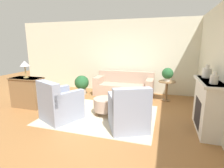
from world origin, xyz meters
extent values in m
plane|color=#996638|center=(0.00, 0.00, 0.00)|extent=(16.00, 16.00, 0.00)
cube|color=beige|center=(0.00, 2.67, 1.40)|extent=(9.22, 0.12, 2.80)
cube|color=beige|center=(2.75, 0.00, 1.40)|extent=(0.12, 9.39, 2.80)
cube|color=beige|center=(0.00, 0.00, 0.01)|extent=(2.87, 2.24, 0.01)
cube|color=tan|center=(0.15, 2.02, 0.21)|extent=(2.15, 0.85, 0.43)
cube|color=tan|center=(0.15, 2.34, 0.65)|extent=(2.15, 0.20, 0.44)
cube|color=tan|center=(-0.80, 2.00, 0.55)|extent=(0.24, 0.81, 0.24)
cube|color=tan|center=(1.10, 2.00, 0.55)|extent=(0.24, 0.81, 0.24)
cube|color=olive|center=(0.15, 1.63, 0.03)|extent=(1.93, 0.05, 0.06)
cube|color=#8E99B2|center=(-0.85, -0.52, 0.24)|extent=(1.08, 1.11, 0.46)
cube|color=#8E99B2|center=(-1.00, -0.82, 0.74)|extent=(0.80, 0.52, 0.55)
cube|color=#8E99B2|center=(-0.55, -0.65, 0.62)|extent=(0.48, 0.80, 0.30)
cube|color=#8E99B2|center=(-1.14, -0.37, 0.62)|extent=(0.48, 0.80, 0.30)
cube|color=olive|center=(-0.68, -0.17, 0.04)|extent=(0.66, 0.35, 0.06)
cube|color=#8E99B2|center=(0.85, -0.52, 0.24)|extent=(1.08, 1.11, 0.46)
cube|color=#8E99B2|center=(1.00, -0.82, 0.74)|extent=(0.80, 0.52, 0.55)
cube|color=#8E99B2|center=(1.14, -0.37, 0.62)|extent=(0.48, 0.80, 0.30)
cube|color=#8E99B2|center=(0.55, -0.65, 0.62)|extent=(0.48, 0.80, 0.30)
cube|color=olive|center=(0.68, -0.17, 0.04)|extent=(0.66, 0.35, 0.06)
cylinder|color=tan|center=(0.12, 0.08, 0.29)|extent=(0.66, 0.66, 0.32)
cylinder|color=olive|center=(-0.08, -0.12, 0.07)|extent=(0.05, 0.05, 0.12)
cylinder|color=olive|center=(0.32, -0.12, 0.07)|extent=(0.05, 0.05, 0.12)
cylinder|color=olive|center=(-0.08, 0.28, 0.07)|extent=(0.05, 0.05, 0.12)
cylinder|color=olive|center=(0.32, 0.28, 0.07)|extent=(0.05, 0.05, 0.12)
cylinder|color=olive|center=(1.67, 1.84, 0.66)|extent=(0.56, 0.56, 0.03)
cylinder|color=olive|center=(1.67, 1.84, 0.32)|extent=(0.08, 0.08, 0.64)
cylinder|color=olive|center=(1.67, 1.84, 0.01)|extent=(0.31, 0.31, 0.03)
cube|color=silver|center=(2.51, -0.11, 0.56)|extent=(0.36, 1.22, 1.12)
cube|color=#282323|center=(2.34, -0.11, 0.39)|extent=(0.02, 0.67, 0.62)
cube|color=silver|center=(2.49, -0.11, 1.10)|extent=(0.44, 1.32, 0.05)
cube|color=olive|center=(-2.34, -0.03, 0.45)|extent=(0.91, 0.46, 0.90)
cube|color=brown|center=(-2.34, -0.03, 0.88)|extent=(0.95, 0.50, 0.03)
cylinder|color=silver|center=(2.49, 0.22, 1.23)|extent=(0.19, 0.19, 0.21)
cylinder|color=silver|center=(2.49, 0.22, 1.38)|extent=(0.09, 0.09, 0.08)
cylinder|color=silver|center=(2.49, -0.45, 1.21)|extent=(0.15, 0.15, 0.17)
cylinder|color=silver|center=(2.49, -0.45, 1.33)|extent=(0.07, 0.07, 0.07)
cylinder|color=beige|center=(1.67, 1.84, 0.72)|extent=(0.18, 0.18, 0.10)
sphere|color=#23562D|center=(1.67, 1.84, 0.93)|extent=(0.37, 0.37, 0.37)
cylinder|color=beige|center=(-1.40, 1.69, 0.12)|extent=(0.31, 0.31, 0.23)
sphere|color=#23562D|center=(-1.40, 1.69, 0.46)|extent=(0.54, 0.54, 0.54)
cylinder|color=tan|center=(-2.34, -0.03, 0.91)|extent=(0.14, 0.14, 0.03)
cylinder|color=tan|center=(-2.34, -0.03, 1.09)|extent=(0.03, 0.03, 0.32)
cone|color=silver|center=(-2.34, -0.03, 1.32)|extent=(0.28, 0.28, 0.16)
camera|label=1|loc=(1.59, -4.14, 1.86)|focal=28.00mm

